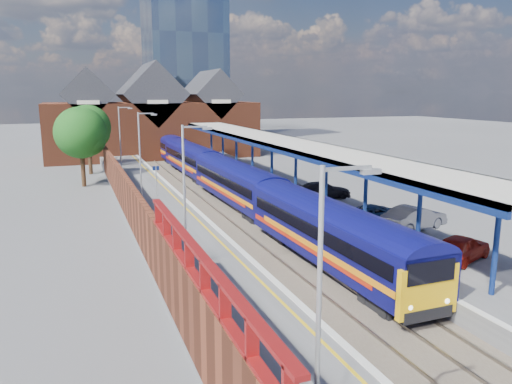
{
  "coord_description": "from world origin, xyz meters",
  "views": [
    {
      "loc": [
        -11.47,
        -17.32,
        9.52
      ],
      "look_at": [
        0.53,
        14.96,
        2.6
      ],
      "focal_mm": 35.0,
      "sensor_mm": 36.0,
      "label": 1
    }
  ],
  "objects_px": {
    "lamp_post_a": "(325,297)",
    "parked_car_blue": "(375,213)",
    "lamp_post_d": "(121,135)",
    "lamp_post_b": "(187,188)",
    "parked_car_silver": "(414,218)",
    "train": "(211,167)",
    "parked_car_red": "(461,248)",
    "parked_car_dark": "(323,190)",
    "platform_sign": "(156,175)",
    "lamp_post_c": "(142,151)"
  },
  "relations": [
    {
      "from": "parked_car_blue",
      "to": "lamp_post_c",
      "type": "bearing_deg",
      "value": 40.94
    },
    {
      "from": "lamp_post_a",
      "to": "parked_car_silver",
      "type": "height_order",
      "value": "lamp_post_a"
    },
    {
      "from": "parked_car_silver",
      "to": "parked_car_dark",
      "type": "xyz_separation_m",
      "value": [
        -0.94,
        10.4,
        -0.08
      ]
    },
    {
      "from": "train",
      "to": "lamp_post_a",
      "type": "height_order",
      "value": "lamp_post_a"
    },
    {
      "from": "lamp_post_a",
      "to": "lamp_post_b",
      "type": "xyz_separation_m",
      "value": [
        0.0,
        14.0,
        0.0
      ]
    },
    {
      "from": "lamp_post_a",
      "to": "parked_car_red",
      "type": "height_order",
      "value": "lamp_post_a"
    },
    {
      "from": "lamp_post_d",
      "to": "lamp_post_a",
      "type": "bearing_deg",
      "value": -90.0
    },
    {
      "from": "parked_car_red",
      "to": "parked_car_dark",
      "type": "distance_m",
      "value": 16.22
    },
    {
      "from": "parked_car_silver",
      "to": "parked_car_dark",
      "type": "bearing_deg",
      "value": -7.82
    },
    {
      "from": "platform_sign",
      "to": "parked_car_dark",
      "type": "xyz_separation_m",
      "value": [
        12.56,
        -5.86,
        -1.02
      ]
    },
    {
      "from": "parked_car_red",
      "to": "lamp_post_d",
      "type": "bearing_deg",
      "value": -2.61
    },
    {
      "from": "lamp_post_b",
      "to": "parked_car_silver",
      "type": "relative_size",
      "value": 1.53
    },
    {
      "from": "train",
      "to": "parked_car_silver",
      "type": "xyz_separation_m",
      "value": [
        7.01,
        -22.82,
        -0.37
      ]
    },
    {
      "from": "train",
      "to": "parked_car_red",
      "type": "distance_m",
      "value": 29.14
    },
    {
      "from": "parked_car_red",
      "to": "parked_car_silver",
      "type": "height_order",
      "value": "parked_car_silver"
    },
    {
      "from": "train",
      "to": "parked_car_dark",
      "type": "distance_m",
      "value": 13.83
    },
    {
      "from": "parked_car_dark",
      "to": "parked_car_red",
      "type": "bearing_deg",
      "value": -175.85
    },
    {
      "from": "lamp_post_b",
      "to": "parked_car_dark",
      "type": "height_order",
      "value": "lamp_post_b"
    },
    {
      "from": "train",
      "to": "parked_car_silver",
      "type": "bearing_deg",
      "value": -72.93
    },
    {
      "from": "lamp_post_c",
      "to": "parked_car_dark",
      "type": "distance_m",
      "value": 14.82
    },
    {
      "from": "lamp_post_a",
      "to": "lamp_post_b",
      "type": "bearing_deg",
      "value": 90.0
    },
    {
      "from": "train",
      "to": "platform_sign",
      "type": "distance_m",
      "value": 9.26
    },
    {
      "from": "lamp_post_c",
      "to": "train",
      "type": "bearing_deg",
      "value": 47.5
    },
    {
      "from": "lamp_post_d",
      "to": "parked_car_blue",
      "type": "xyz_separation_m",
      "value": [
        13.65,
        -27.75,
        -3.41
      ]
    },
    {
      "from": "lamp_post_d",
      "to": "parked_car_blue",
      "type": "bearing_deg",
      "value": -63.81
    },
    {
      "from": "lamp_post_b",
      "to": "parked_car_silver",
      "type": "height_order",
      "value": "lamp_post_b"
    },
    {
      "from": "lamp_post_c",
      "to": "parked_car_silver",
      "type": "xyz_separation_m",
      "value": [
        14.86,
        -14.25,
        -3.24
      ]
    },
    {
      "from": "lamp_post_b",
      "to": "lamp_post_d",
      "type": "relative_size",
      "value": 1.0
    },
    {
      "from": "lamp_post_a",
      "to": "lamp_post_c",
      "type": "height_order",
      "value": "same"
    },
    {
      "from": "lamp_post_d",
      "to": "lamp_post_b",
      "type": "bearing_deg",
      "value": -90.0
    },
    {
      "from": "parked_car_red",
      "to": "lamp_post_a",
      "type": "bearing_deg",
      "value": 104.09
    },
    {
      "from": "train",
      "to": "lamp_post_b",
      "type": "xyz_separation_m",
      "value": [
        -7.86,
        -24.57,
        2.87
      ]
    },
    {
      "from": "lamp_post_c",
      "to": "parked_car_blue",
      "type": "xyz_separation_m",
      "value": [
        13.65,
        -11.75,
        -3.41
      ]
    },
    {
      "from": "train",
      "to": "lamp_post_a",
      "type": "bearing_deg",
      "value": -101.51
    },
    {
      "from": "lamp_post_c",
      "to": "platform_sign",
      "type": "relative_size",
      "value": 2.8
    },
    {
      "from": "train",
      "to": "parked_car_dark",
      "type": "relative_size",
      "value": 14.35
    },
    {
      "from": "lamp_post_b",
      "to": "platform_sign",
      "type": "height_order",
      "value": "lamp_post_b"
    },
    {
      "from": "parked_car_red",
      "to": "parked_car_silver",
      "type": "relative_size",
      "value": 0.9
    },
    {
      "from": "train",
      "to": "lamp_post_c",
      "type": "xyz_separation_m",
      "value": [
        -7.86,
        -8.57,
        2.87
      ]
    },
    {
      "from": "lamp_post_a",
      "to": "parked_car_red",
      "type": "distance_m",
      "value": 16.89
    },
    {
      "from": "lamp_post_c",
      "to": "parked_car_red",
      "type": "height_order",
      "value": "lamp_post_c"
    },
    {
      "from": "lamp_post_a",
      "to": "parked_car_blue",
      "type": "bearing_deg",
      "value": 53.2
    },
    {
      "from": "train",
      "to": "parked_car_red",
      "type": "bearing_deg",
      "value": -79.33
    },
    {
      "from": "lamp_post_d",
      "to": "parked_car_red",
      "type": "distance_m",
      "value": 38.56
    },
    {
      "from": "lamp_post_c",
      "to": "parked_car_silver",
      "type": "relative_size",
      "value": 1.53
    },
    {
      "from": "parked_car_blue",
      "to": "train",
      "type": "bearing_deg",
      "value": 7.58
    },
    {
      "from": "platform_sign",
      "to": "parked_car_dark",
      "type": "relative_size",
      "value": 0.54
    },
    {
      "from": "lamp_post_b",
      "to": "platform_sign",
      "type": "relative_size",
      "value": 2.8
    },
    {
      "from": "lamp_post_b",
      "to": "parked_car_red",
      "type": "bearing_deg",
      "value": -17.03
    },
    {
      "from": "lamp_post_d",
      "to": "parked_car_silver",
      "type": "distance_m",
      "value": 33.86
    }
  ]
}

